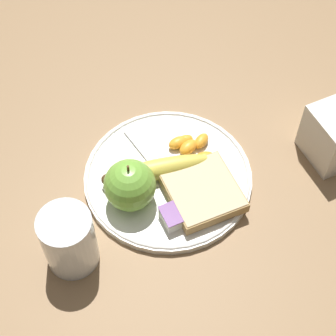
{
  "coord_description": "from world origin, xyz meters",
  "views": [
    {
      "loc": [
        0.44,
        -0.21,
        0.73
      ],
      "look_at": [
        0.0,
        0.0,
        0.03
      ],
      "focal_mm": 60.0,
      "sensor_mm": 36.0,
      "label": 1
    }
  ],
  "objects_px": {
    "plate": "(168,177)",
    "fork": "(163,175)",
    "jam_packet": "(173,217)",
    "bread_slice": "(203,192)",
    "juice_glass": "(69,241)",
    "apple": "(130,185)",
    "banana": "(156,170)"
  },
  "relations": [
    {
      "from": "plate",
      "to": "jam_packet",
      "type": "height_order",
      "value": "jam_packet"
    },
    {
      "from": "plate",
      "to": "juice_glass",
      "type": "relative_size",
      "value": 2.57
    },
    {
      "from": "plate",
      "to": "jam_packet",
      "type": "distance_m",
      "value": 0.08
    },
    {
      "from": "plate",
      "to": "fork",
      "type": "xyz_separation_m",
      "value": [
        -0.0,
        -0.01,
        0.01
      ]
    },
    {
      "from": "plate",
      "to": "bread_slice",
      "type": "relative_size",
      "value": 2.37
    },
    {
      "from": "juice_glass",
      "to": "banana",
      "type": "distance_m",
      "value": 0.18
    },
    {
      "from": "apple",
      "to": "banana",
      "type": "distance_m",
      "value": 0.06
    },
    {
      "from": "plate",
      "to": "juice_glass",
      "type": "bearing_deg",
      "value": -70.5
    },
    {
      "from": "juice_glass",
      "to": "banana",
      "type": "bearing_deg",
      "value": 113.55
    },
    {
      "from": "juice_glass",
      "to": "fork",
      "type": "bearing_deg",
      "value": 111.28
    },
    {
      "from": "bread_slice",
      "to": "plate",
      "type": "bearing_deg",
      "value": -150.88
    },
    {
      "from": "juice_glass",
      "to": "jam_packet",
      "type": "height_order",
      "value": "juice_glass"
    },
    {
      "from": "bread_slice",
      "to": "fork",
      "type": "distance_m",
      "value": 0.07
    },
    {
      "from": "plate",
      "to": "apple",
      "type": "relative_size",
      "value": 3.03
    },
    {
      "from": "banana",
      "to": "jam_packet",
      "type": "xyz_separation_m",
      "value": [
        0.08,
        -0.01,
        -0.01
      ]
    },
    {
      "from": "apple",
      "to": "jam_packet",
      "type": "relative_size",
      "value": 2.23
    },
    {
      "from": "apple",
      "to": "juice_glass",
      "type": "bearing_deg",
      "value": -66.64
    },
    {
      "from": "apple",
      "to": "banana",
      "type": "height_order",
      "value": "apple"
    },
    {
      "from": "plate",
      "to": "apple",
      "type": "height_order",
      "value": "apple"
    },
    {
      "from": "juice_glass",
      "to": "apple",
      "type": "height_order",
      "value": "juice_glass"
    },
    {
      "from": "juice_glass",
      "to": "bread_slice",
      "type": "xyz_separation_m",
      "value": [
        -0.01,
        0.21,
        -0.02
      ]
    },
    {
      "from": "jam_packet",
      "to": "banana",
      "type": "bearing_deg",
      "value": 172.35
    },
    {
      "from": "plate",
      "to": "jam_packet",
      "type": "xyz_separation_m",
      "value": [
        0.08,
        -0.03,
        0.01
      ]
    },
    {
      "from": "fork",
      "to": "jam_packet",
      "type": "xyz_separation_m",
      "value": [
        0.08,
        -0.02,
        0.01
      ]
    },
    {
      "from": "bread_slice",
      "to": "jam_packet",
      "type": "relative_size",
      "value": 2.85
    },
    {
      "from": "apple",
      "to": "bread_slice",
      "type": "height_order",
      "value": "apple"
    },
    {
      "from": "apple",
      "to": "fork",
      "type": "distance_m",
      "value": 0.07
    },
    {
      "from": "juice_glass",
      "to": "jam_packet",
      "type": "relative_size",
      "value": 2.64
    },
    {
      "from": "jam_packet",
      "to": "juice_glass",
      "type": "bearing_deg",
      "value": -94.65
    },
    {
      "from": "banana",
      "to": "fork",
      "type": "bearing_deg",
      "value": 64.59
    },
    {
      "from": "jam_packet",
      "to": "fork",
      "type": "bearing_deg",
      "value": 165.89
    },
    {
      "from": "bread_slice",
      "to": "apple",
      "type": "bearing_deg",
      "value": -111.86
    }
  ]
}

